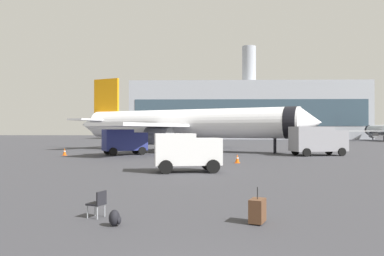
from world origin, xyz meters
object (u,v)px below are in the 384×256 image
fuel_truck (318,140)px  cargo_van (187,150)px  safety_cone_outer (182,148)px  traveller_backpack (115,218)px  gate_chair (98,202)px  service_truck (124,141)px  safety_cone_far (237,159)px  safety_cone_mid (65,152)px  airplane_at_gate (185,124)px  safety_cone_near (218,161)px  rolling_suitcase (257,210)px

fuel_truck → cargo_van: fuel_truck is taller
cargo_van → safety_cone_outer: size_ratio=7.19×
cargo_van → traveller_backpack: bearing=-95.9°
safety_cone_outer → gate_chair: bearing=-90.4°
fuel_truck → traveller_backpack: bearing=-116.0°
service_truck → cargo_van: (7.90, -17.60, -0.16)m
safety_cone_far → cargo_van: bearing=-119.8°
safety_cone_mid → safety_cone_outer: size_ratio=1.25×
service_truck → traveller_backpack: bearing=-78.7°
cargo_van → traveller_backpack: (-1.50, -14.45, -1.22)m
airplane_at_gate → service_truck: 10.57m
airplane_at_gate → safety_cone_near: size_ratio=54.21×
safety_cone_far → rolling_suitcase: rolling_suitcase is taller
rolling_suitcase → traveller_backpack: bearing=-174.0°
safety_cone_far → safety_cone_outer: 22.21m
airplane_at_gate → safety_cone_far: bearing=-73.9°
safety_cone_near → safety_cone_mid: 19.82m
safety_cone_near → gate_chair: bearing=-103.8°
safety_cone_mid → safety_cone_outer: bearing=44.6°
safety_cone_mid → gate_chair: bearing=-68.0°
service_truck → traveller_backpack: service_truck is taller
safety_cone_near → safety_cone_outer: size_ratio=0.96×
airplane_at_gate → safety_cone_outer: 4.37m
safety_cone_mid → gate_chair: size_ratio=0.95×
safety_cone_near → traveller_backpack: bearing=-100.9°
airplane_at_gate → traveller_backpack: 40.24m
traveller_backpack → gate_chair: gate_chair is taller
rolling_suitcase → gate_chair: bearing=173.2°
airplane_at_gate → cargo_van: airplane_at_gate is taller
safety_cone_mid → safety_cone_far: (18.31, -9.23, -0.03)m
traveller_backpack → rolling_suitcase: bearing=6.0°
service_truck → safety_cone_far: 15.99m
fuel_truck → safety_cone_mid: (-28.03, -0.54, -1.37)m
airplane_at_gate → safety_cone_near: bearing=-79.6°
cargo_van → safety_cone_far: 8.16m
cargo_van → safety_cone_near: cargo_van is taller
service_truck → airplane_at_gate: bearing=50.9°
service_truck → rolling_suitcase: size_ratio=4.79×
airplane_at_gate → fuel_truck: 17.62m
airplane_at_gate → safety_cone_outer: bearing=102.2°
service_truck → fuel_truck: size_ratio=0.82×
airplane_at_gate → gate_chair: bearing=-91.3°
rolling_suitcase → traveller_backpack: rolling_suitcase is taller
fuel_truck → gate_chair: bearing=-118.0°
safety_cone_outer → airplane_at_gate: bearing=-77.8°
cargo_van → gate_chair: (-2.28, -13.40, -0.95)m
service_truck → traveller_backpack: size_ratio=10.97×
airplane_at_gate → safety_cone_mid: airplane_at_gate is taller
safety_cone_far → traveller_backpack: 22.16m
fuel_truck → safety_cone_outer: size_ratio=9.87×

